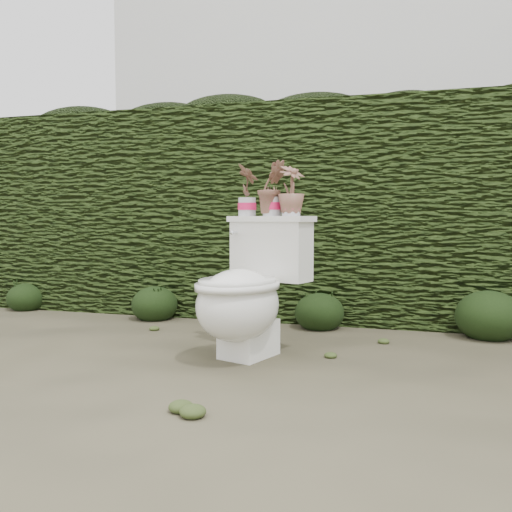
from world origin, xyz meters
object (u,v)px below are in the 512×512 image
(toilet, at_px, (247,293))
(potted_plant_center, at_px, (272,190))
(potted_plant_right, at_px, (291,192))
(potted_plant_left, at_px, (247,191))

(toilet, xyz_separation_m, potted_plant_center, (0.08, 0.23, 0.57))
(potted_plant_center, height_order, potted_plant_right, potted_plant_center)
(potted_plant_left, bearing_deg, potted_plant_right, -150.11)
(toilet, height_order, potted_plant_left, potted_plant_left)
(potted_plant_left, height_order, potted_plant_center, potted_plant_center)
(potted_plant_center, bearing_deg, toilet, -142.92)
(potted_plant_left, bearing_deg, potted_plant_center, -150.11)
(toilet, bearing_deg, potted_plant_right, 60.54)
(toilet, relative_size, potted_plant_center, 2.58)
(toilet, relative_size, potted_plant_left, 2.68)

